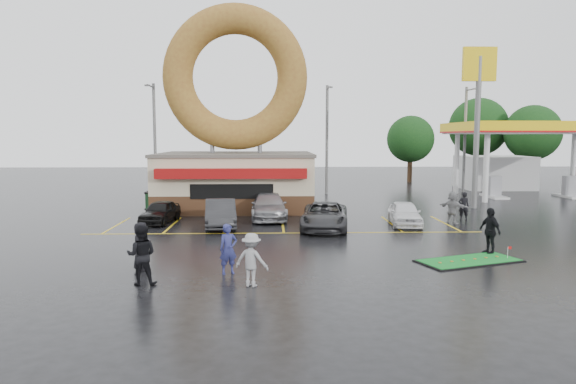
{
  "coord_description": "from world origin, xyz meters",
  "views": [
    {
      "loc": [
        -0.57,
        -21.76,
        4.77
      ],
      "look_at": [
        0.17,
        2.08,
        2.2
      ],
      "focal_mm": 32.0,
      "sensor_mm": 36.0,
      "label": 1
    }
  ],
  "objects_px": {
    "shell_sign": "(478,97)",
    "person_cameraman": "(490,231)",
    "car_dgrey": "(221,213)",
    "donut_shop": "(236,141)",
    "car_silver": "(269,206)",
    "streetlight_left": "(155,137)",
    "car_black": "(160,212)",
    "car_grey": "(325,216)",
    "streetlight_mid": "(327,137)",
    "streetlight_right": "(465,137)",
    "car_white": "(405,213)",
    "putting_green": "(469,261)",
    "dumpster": "(162,203)",
    "person_blue": "(228,249)"
  },
  "relations": [
    {
      "from": "car_black",
      "to": "car_dgrey",
      "type": "bearing_deg",
      "value": -14.91
    },
    {
      "from": "donut_shop",
      "to": "person_cameraman",
      "type": "xyz_separation_m",
      "value": [
        11.29,
        -14.41,
        -3.51
      ]
    },
    {
      "from": "car_grey",
      "to": "dumpster",
      "type": "height_order",
      "value": "car_grey"
    },
    {
      "from": "car_dgrey",
      "to": "person_blue",
      "type": "height_order",
      "value": "person_blue"
    },
    {
      "from": "streetlight_left",
      "to": "car_black",
      "type": "xyz_separation_m",
      "value": [
        3.19,
        -13.25,
        -4.16
      ]
    },
    {
      "from": "shell_sign",
      "to": "car_grey",
      "type": "height_order",
      "value": "shell_sign"
    },
    {
      "from": "shell_sign",
      "to": "person_blue",
      "type": "bearing_deg",
      "value": -133.07
    },
    {
      "from": "car_black",
      "to": "streetlight_mid",
      "type": "bearing_deg",
      "value": 60.31
    },
    {
      "from": "car_black",
      "to": "car_silver",
      "type": "relative_size",
      "value": 0.74
    },
    {
      "from": "car_dgrey",
      "to": "car_white",
      "type": "height_order",
      "value": "car_dgrey"
    },
    {
      "from": "streetlight_left",
      "to": "car_black",
      "type": "distance_m",
      "value": 14.25
    },
    {
      "from": "shell_sign",
      "to": "person_cameraman",
      "type": "bearing_deg",
      "value": -109.3
    },
    {
      "from": "shell_sign",
      "to": "car_silver",
      "type": "bearing_deg",
      "value": -163.79
    },
    {
      "from": "streetlight_right",
      "to": "car_dgrey",
      "type": "height_order",
      "value": "streetlight_right"
    },
    {
      "from": "shell_sign",
      "to": "car_silver",
      "type": "relative_size",
      "value": 2.12
    },
    {
      "from": "car_grey",
      "to": "putting_green",
      "type": "bearing_deg",
      "value": -47.77
    },
    {
      "from": "dumpster",
      "to": "putting_green",
      "type": "relative_size",
      "value": 0.41
    },
    {
      "from": "streetlight_left",
      "to": "car_dgrey",
      "type": "height_order",
      "value": "streetlight_left"
    },
    {
      "from": "donut_shop",
      "to": "streetlight_mid",
      "type": "height_order",
      "value": "donut_shop"
    },
    {
      "from": "car_black",
      "to": "person_cameraman",
      "type": "height_order",
      "value": "person_cameraman"
    },
    {
      "from": "streetlight_mid",
      "to": "car_dgrey",
      "type": "bearing_deg",
      "value": -114.97
    },
    {
      "from": "car_grey",
      "to": "streetlight_mid",
      "type": "bearing_deg",
      "value": 91.41
    },
    {
      "from": "streetlight_left",
      "to": "car_grey",
      "type": "relative_size",
      "value": 1.79
    },
    {
      "from": "donut_shop",
      "to": "dumpster",
      "type": "xyz_separation_m",
      "value": [
        -4.5,
        -2.62,
        -3.81
      ]
    },
    {
      "from": "shell_sign",
      "to": "person_cameraman",
      "type": "relative_size",
      "value": 5.56
    },
    {
      "from": "streetlight_left",
      "to": "streetlight_mid",
      "type": "bearing_deg",
      "value": 4.09
    },
    {
      "from": "shell_sign",
      "to": "person_blue",
      "type": "distance_m",
      "value": 23.06
    },
    {
      "from": "car_silver",
      "to": "car_white",
      "type": "relative_size",
      "value": 1.3
    },
    {
      "from": "person_blue",
      "to": "putting_green",
      "type": "xyz_separation_m",
      "value": [
        9.11,
        1.48,
        -0.85
      ]
    },
    {
      "from": "streetlight_left",
      "to": "car_grey",
      "type": "bearing_deg",
      "value": -51.92
    },
    {
      "from": "car_grey",
      "to": "putting_green",
      "type": "xyz_separation_m",
      "value": [
        4.86,
        -7.1,
        -0.67
      ]
    },
    {
      "from": "person_cameraman",
      "to": "putting_green",
      "type": "distance_m",
      "value": 2.01
    },
    {
      "from": "person_blue",
      "to": "dumpster",
      "type": "bearing_deg",
      "value": 87.75
    },
    {
      "from": "car_grey",
      "to": "dumpster",
      "type": "bearing_deg",
      "value": 156.24
    },
    {
      "from": "shell_sign",
      "to": "streetlight_left",
      "type": "bearing_deg",
      "value": 161.01
    },
    {
      "from": "shell_sign",
      "to": "car_black",
      "type": "xyz_separation_m",
      "value": [
        -19.81,
        -5.34,
        -6.75
      ]
    },
    {
      "from": "car_black",
      "to": "streetlight_right",
      "type": "bearing_deg",
      "value": 41.26
    },
    {
      "from": "donut_shop",
      "to": "car_silver",
      "type": "relative_size",
      "value": 2.7
    },
    {
      "from": "shell_sign",
      "to": "streetlight_right",
      "type": "height_order",
      "value": "shell_sign"
    },
    {
      "from": "car_silver",
      "to": "car_grey",
      "type": "height_order",
      "value": "car_silver"
    },
    {
      "from": "car_dgrey",
      "to": "person_cameraman",
      "type": "relative_size",
      "value": 2.35
    },
    {
      "from": "donut_shop",
      "to": "streetlight_mid",
      "type": "relative_size",
      "value": 1.5
    },
    {
      "from": "streetlight_mid",
      "to": "streetlight_left",
      "type": "bearing_deg",
      "value": -175.91
    },
    {
      "from": "car_grey",
      "to": "streetlight_right",
      "type": "bearing_deg",
      "value": 59.45
    },
    {
      "from": "car_black",
      "to": "car_grey",
      "type": "xyz_separation_m",
      "value": [
        8.95,
        -2.24,
        0.07
      ]
    },
    {
      "from": "streetlight_left",
      "to": "streetlight_mid",
      "type": "distance_m",
      "value": 14.04
    },
    {
      "from": "car_dgrey",
      "to": "car_white",
      "type": "distance_m",
      "value": 9.9
    },
    {
      "from": "donut_shop",
      "to": "car_black",
      "type": "xyz_separation_m",
      "value": [
        -3.81,
        -6.31,
        -3.84
      ]
    },
    {
      "from": "streetlight_mid",
      "to": "car_silver",
      "type": "height_order",
      "value": "streetlight_mid"
    },
    {
      "from": "car_white",
      "to": "putting_green",
      "type": "distance_m",
      "value": 8.14
    }
  ]
}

